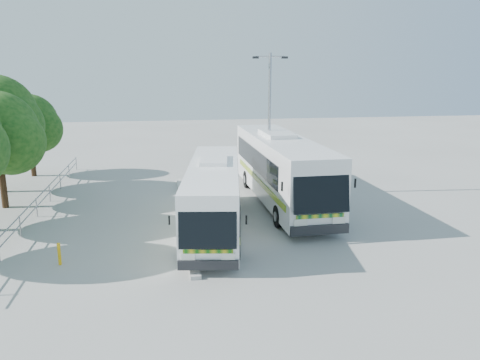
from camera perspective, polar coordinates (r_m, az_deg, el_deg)
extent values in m
plane|color=#A0A09B|center=(23.45, -0.81, -5.49)|extent=(100.00, 100.00, 0.00)
cube|color=#B2B2AD|center=(25.11, -6.71, -4.12)|extent=(0.40, 16.00, 0.15)
cylinder|color=gray|center=(27.61, -23.15, -1.63)|extent=(0.06, 22.00, 0.06)
cylinder|color=gray|center=(27.71, -23.07, -2.43)|extent=(0.06, 22.00, 0.06)
cylinder|color=gray|center=(37.25, -19.58, 1.62)|extent=(0.06, 0.06, 1.00)
cylinder|color=#382314|center=(29.11, -26.96, -0.13)|extent=(0.36, 0.36, 3.04)
sphere|color=#113A0F|center=(27.96, -26.16, 4.21)|extent=(3.59, 3.59, 3.59)
cylinder|color=#382314|center=(32.89, -27.12, 1.61)|extent=(0.36, 0.36, 3.43)
sphere|color=#113A0F|center=(31.66, -26.32, 6.02)|extent=(4.06, 4.06, 4.06)
cylinder|color=#382314|center=(37.00, -23.99, 2.56)|extent=(0.36, 0.36, 2.77)
sphere|color=#113A0F|center=(36.67, -24.36, 6.43)|extent=(4.03, 4.03, 4.03)
sphere|color=#113A0F|center=(36.04, -23.33, 5.71)|extent=(3.28, 3.28, 3.28)
sphere|color=#113A0F|center=(37.39, -25.13, 7.24)|extent=(3.02, 3.02, 3.02)
cube|color=white|center=(22.52, -3.22, -1.70)|extent=(3.93, 11.32, 2.82)
cube|color=black|center=(17.09, -3.98, -5.43)|extent=(2.17, 0.73, 1.80)
cube|color=black|center=(23.05, -6.10, -0.51)|extent=(1.36, 8.79, 1.02)
cube|color=black|center=(22.96, -0.25, -0.49)|extent=(1.36, 8.79, 1.02)
cube|color=#0D6110|center=(22.48, -6.24, -3.19)|extent=(1.45, 9.52, 0.26)
cylinder|color=black|center=(19.57, -6.68, -8.05)|extent=(0.41, 0.96, 0.93)
cylinder|color=black|center=(19.47, -0.49, -8.07)|extent=(0.41, 0.96, 0.93)
cylinder|color=black|center=(25.95, -5.22, -2.61)|extent=(0.41, 0.96, 0.93)
cylinder|color=black|center=(25.88, -0.60, -2.60)|extent=(0.41, 0.96, 0.93)
cube|color=white|center=(27.01, 5.02, 1.55)|extent=(2.96, 13.33, 3.38)
cube|color=black|center=(20.71, 9.87, -1.05)|extent=(2.55, 0.54, 2.15)
cube|color=black|center=(27.23, 1.82, 2.59)|extent=(0.21, 10.63, 1.22)
cube|color=black|center=(27.95, 7.47, 2.76)|extent=(0.21, 10.63, 1.22)
cube|color=#0D5D28|center=(26.50, 2.24, -0.05)|extent=(0.20, 11.52, 0.31)
cylinder|color=black|center=(23.04, 4.74, -4.44)|extent=(0.35, 1.11, 1.11)
cylinder|color=black|center=(23.79, 10.59, -4.05)|extent=(0.35, 1.11, 1.11)
cylinder|color=black|center=(30.64, 0.87, 0.10)|extent=(0.35, 1.11, 1.11)
cylinder|color=black|center=(31.21, 5.38, 0.29)|extent=(0.35, 1.11, 1.11)
cylinder|color=#999CA2|center=(28.40, 3.58, 6.61)|extent=(0.19, 0.19, 8.51)
cylinder|color=#999CA2|center=(28.21, 3.70, 14.79)|extent=(1.70, 0.27, 0.09)
cube|color=black|center=(28.13, 1.92, 14.71)|extent=(0.39, 0.23, 0.13)
cube|color=black|center=(28.32, 5.47, 14.64)|extent=(0.39, 0.23, 0.13)
cylinder|color=#E1A30D|center=(20.03, -21.17, -8.41)|extent=(0.15, 0.15, 0.91)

